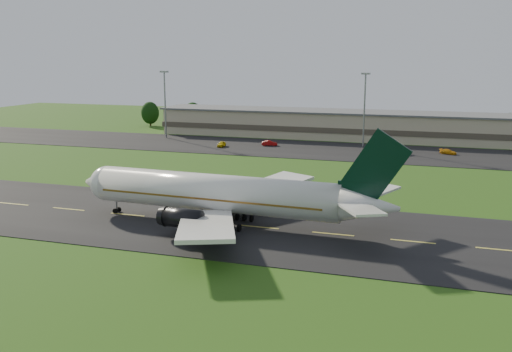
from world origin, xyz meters
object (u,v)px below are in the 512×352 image
(light_mast_west, at_px, (165,96))
(airliner, at_px, (221,194))
(terminal, at_px, (375,126))
(service_vehicle_d, at_px, (448,152))
(service_vehicle_c, at_px, (402,153))
(service_vehicle_b, at_px, (270,143))
(service_vehicle_a, at_px, (222,144))
(light_mast_centre, at_px, (365,101))

(light_mast_west, bearing_deg, airliner, -58.51)
(terminal, relative_size, light_mast_west, 7.13)
(service_vehicle_d, bearing_deg, service_vehicle_c, 137.99)
(terminal, height_order, service_vehicle_d, terminal)
(terminal, height_order, service_vehicle_b, terminal)
(service_vehicle_b, bearing_deg, service_vehicle_a, 102.86)
(light_mast_west, bearing_deg, light_mast_centre, 0.00)
(service_vehicle_d, bearing_deg, airliner, -179.78)
(airliner, bearing_deg, light_mast_west, 123.70)
(airliner, height_order, terminal, airliner)
(light_mast_west, distance_m, service_vehicle_c, 72.79)
(terminal, xyz_separation_m, service_vehicle_b, (-26.70, -21.60, -3.17))
(airliner, relative_size, light_mast_centre, 2.52)
(airliner, height_order, light_mast_west, light_mast_west)
(light_mast_centre, bearing_deg, terminal, 85.05)
(service_vehicle_a, relative_size, service_vehicle_d, 0.99)
(service_vehicle_b, xyz_separation_m, service_vehicle_c, (36.41, -4.44, -0.07))
(light_mast_west, bearing_deg, service_vehicle_b, -8.87)
(service_vehicle_a, distance_m, service_vehicle_b, 13.48)
(airliner, height_order, service_vehicle_a, airliner)
(airliner, bearing_deg, service_vehicle_c, 74.74)
(airliner, height_order, light_mast_centre, light_mast_centre)
(light_mast_west, distance_m, service_vehicle_a, 27.88)
(light_mast_centre, relative_size, service_vehicle_b, 4.66)
(light_mast_west, height_order, light_mast_centre, same)
(light_mast_west, relative_size, service_vehicle_d, 4.73)
(airliner, xyz_separation_m, light_mast_centre, (10.98, 80.03, 8.08))
(airliner, height_order, service_vehicle_b, airliner)
(airliner, bearing_deg, service_vehicle_a, 113.26)
(service_vehicle_a, bearing_deg, terminal, 29.63)
(airliner, bearing_deg, service_vehicle_b, 103.08)
(light_mast_west, xyz_separation_m, service_vehicle_c, (71.12, -9.85, -11.99))
(light_mast_centre, bearing_deg, service_vehicle_a, -163.27)
(terminal, bearing_deg, light_mast_centre, -94.95)
(service_vehicle_a, xyz_separation_m, service_vehicle_c, (48.56, 1.41, -0.08))
(service_vehicle_c, relative_size, service_vehicle_d, 1.09)
(airliner, distance_m, service_vehicle_d, 82.28)
(terminal, distance_m, service_vehicle_d, 29.87)
(light_mast_centre, height_order, service_vehicle_d, light_mast_centre)
(service_vehicle_a, height_order, service_vehicle_d, service_vehicle_a)
(service_vehicle_b, bearing_deg, airliner, 178.03)
(terminal, distance_m, service_vehicle_a, 47.67)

